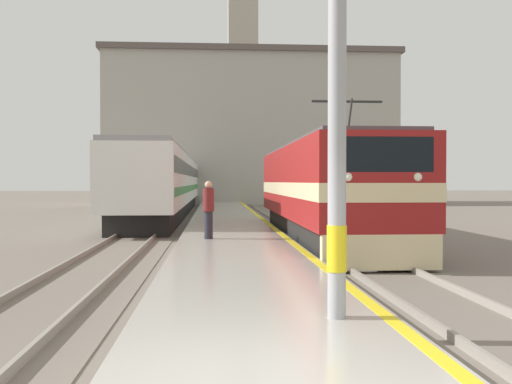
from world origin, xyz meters
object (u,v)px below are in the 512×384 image
Objects in this scene: passenger_train at (176,182)px; second_waiting_passenger at (208,208)px; locomotive_train at (323,191)px; person_on_platform at (209,201)px; clock_tower at (243,50)px; catenary_mast at (345,31)px.

second_waiting_passenger is at bearing -84.44° from passenger_train.
locomotive_train is 6.61m from person_on_platform.
clock_tower is (5.90, 16.48, 13.84)m from passenger_train.
second_waiting_passenger is at bearing -151.94° from locomotive_train.
person_on_platform is at bearing -82.60° from passenger_train.
catenary_mast is at bearing -80.26° from second_waiting_passenger.
passenger_train is 20.74m from person_on_platform.
clock_tower is at bearing 70.30° from passenger_train.
clock_tower reaches higher than person_on_platform.
clock_tower reaches higher than second_waiting_passenger.
clock_tower is at bearing 85.89° from second_waiting_passenger.
catenary_mast is 11.30m from second_waiting_passenger.
second_waiting_passenger is at bearing -89.64° from person_on_platform.
second_waiting_passenger is (-3.96, -2.11, -0.49)m from locomotive_train.
clock_tower is at bearing 85.01° from person_on_platform.
clock_tower is at bearing 91.05° from locomotive_train.
passenger_train is 29.11× the size of person_on_platform.
second_waiting_passenger is (0.05, -7.35, 0.03)m from person_on_platform.
catenary_mast is (-2.10, -12.91, 2.26)m from locomotive_train.
locomotive_train is 2.02× the size of catenary_mast.
clock_tower reaches higher than passenger_train.
locomotive_train is 0.49× the size of clock_tower.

